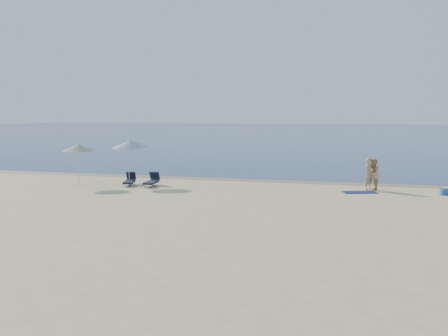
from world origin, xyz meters
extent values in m
plane|color=#D1C18B|center=(0.00, 0.00, 0.00)|extent=(160.00, 160.00, 0.00)
cube|color=#0D2050|center=(0.00, 100.00, 0.00)|extent=(240.00, 160.00, 0.01)
cube|color=#847254|center=(0.00, 19.40, 0.00)|extent=(240.00, 1.60, 0.00)
imported|color=tan|center=(3.81, 17.06, 0.81)|extent=(0.63, 0.70, 1.61)
imported|color=tan|center=(4.00, 17.08, 0.78)|extent=(0.61, 0.77, 1.56)
cube|color=#0E184A|center=(3.42, 16.05, 0.01)|extent=(1.80, 1.39, 0.03)
cube|color=silver|center=(7.38, 16.60, 0.16)|extent=(0.47, 0.44, 0.32)
cube|color=#1C569C|center=(7.27, 16.34, 0.14)|extent=(0.48, 0.42, 0.29)
cylinder|color=silver|center=(-8.57, 15.65, 1.07)|extent=(0.07, 0.32, 2.23)
cone|color=silver|center=(-8.57, 15.92, 2.17)|extent=(2.11, 2.14, 0.58)
sphere|color=silver|center=(-8.57, 15.92, 2.37)|extent=(0.06, 0.06, 0.06)
cylinder|color=silver|center=(-10.91, 14.51, 0.98)|extent=(0.07, 0.17, 2.05)
cone|color=beige|center=(-10.91, 14.64, 2.00)|extent=(2.07, 2.08, 0.43)
sphere|color=silver|center=(-10.91, 14.64, 2.18)|extent=(0.06, 0.06, 0.06)
cube|color=#121633|center=(-8.36, 15.30, 0.20)|extent=(0.87, 1.43, 0.09)
cube|color=#121633|center=(-8.55, 15.94, 0.45)|extent=(0.57, 0.46, 0.43)
cylinder|color=#A5A5AD|center=(-8.17, 15.36, 0.10)|extent=(0.03, 0.03, 0.20)
cube|color=#131B34|center=(-7.13, 15.33, 0.21)|extent=(0.69, 1.46, 0.09)
cube|color=#131B34|center=(-7.22, 16.03, 0.47)|extent=(0.56, 0.41, 0.46)
cylinder|color=#A5A5AD|center=(-6.92, 15.35, 0.10)|extent=(0.03, 0.03, 0.21)
camera|label=1|loc=(4.70, -11.36, 3.82)|focal=45.00mm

